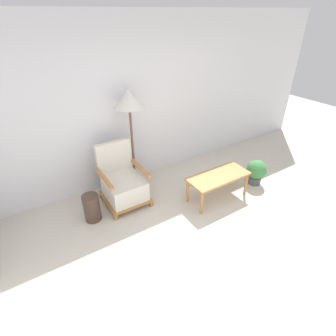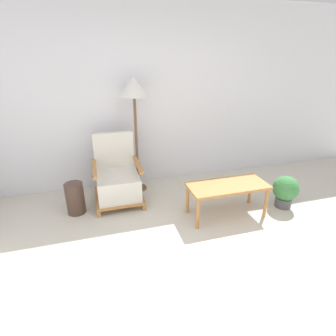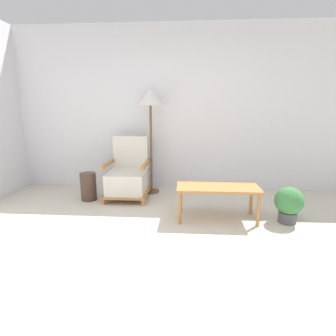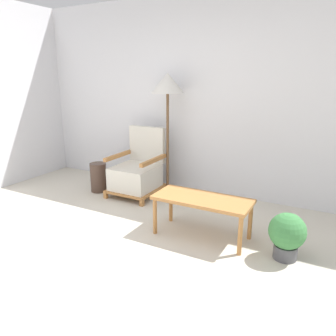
% 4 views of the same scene
% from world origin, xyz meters
% --- Properties ---
extents(ground_plane, '(14.00, 14.00, 0.00)m').
position_xyz_m(ground_plane, '(0.00, 0.00, 0.00)').
color(ground_plane, beige).
extents(wall_back, '(8.00, 0.06, 2.70)m').
position_xyz_m(wall_back, '(0.00, 2.44, 1.35)').
color(wall_back, silver).
rests_on(wall_back, ground_plane).
extents(armchair, '(0.64, 0.70, 0.94)m').
position_xyz_m(armchair, '(-0.72, 1.85, 0.32)').
color(armchair, '#B2753D').
rests_on(armchair, ground_plane).
extents(floor_lamp, '(0.45, 0.45, 1.68)m').
position_xyz_m(floor_lamp, '(-0.38, 2.13, 1.48)').
color(floor_lamp, brown).
rests_on(floor_lamp, ground_plane).
extents(coffee_table, '(1.01, 0.44, 0.43)m').
position_xyz_m(coffee_table, '(0.59, 1.10, 0.38)').
color(coffee_table, '#B2753D').
rests_on(coffee_table, ground_plane).
extents(vase, '(0.24, 0.24, 0.42)m').
position_xyz_m(vase, '(-1.29, 1.68, 0.21)').
color(vase, '#473328').
rests_on(vase, ground_plane).
extents(potted_plant, '(0.34, 0.34, 0.45)m').
position_xyz_m(potted_plant, '(1.44, 1.06, 0.25)').
color(potted_plant, '#4C4C51').
rests_on(potted_plant, ground_plane).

